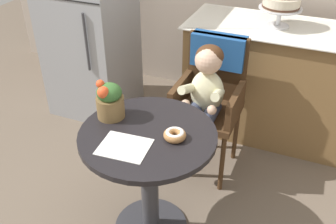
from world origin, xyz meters
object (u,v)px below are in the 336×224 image
seated_child (205,90)px  refrigerator (88,15)px  tiered_cake_stand (282,1)px  donut_front (175,135)px  flower_vase (110,100)px  wicker_chair (212,84)px  cafe_table (149,164)px

seated_child → refrigerator: bearing=157.0°
tiered_cake_stand → refrigerator: size_ratio=0.18×
refrigerator → donut_front: bearing=-42.4°
flower_vase → refrigerator: size_ratio=0.13×
wicker_chair → tiered_cake_stand: bearing=65.2°
wicker_chair → donut_front: (0.03, -0.75, 0.10)m
cafe_table → seated_child: size_ratio=0.99×
flower_vase → tiered_cake_stand: bearing=61.8°
flower_vase → seated_child: bearing=56.3°
wicker_chair → refrigerator: 1.23m
cafe_table → donut_front: donut_front is taller
seated_child → refrigerator: (-1.16, 0.49, 0.17)m
cafe_table → refrigerator: (-1.05, 1.10, 0.34)m
cafe_table → wicker_chair: 0.78m
seated_child → tiered_cake_stand: 0.86m
seated_child → flower_vase: (-0.36, -0.55, 0.15)m
tiered_cake_stand → wicker_chair: bearing=-119.2°
cafe_table → flower_vase: 0.41m
tiered_cake_stand → donut_front: bearing=-101.8°
donut_front → tiered_cake_stand: bearing=78.2°
flower_vase → refrigerator: (-0.80, 1.04, 0.02)m
wicker_chair → tiered_cake_stand: 0.76m
donut_front → refrigerator: size_ratio=0.07×
cafe_table → refrigerator: 1.56m
cafe_table → tiered_cake_stand: tiered_cake_stand is taller
wicker_chair → flower_vase: (-0.36, -0.70, 0.19)m
tiered_cake_stand → refrigerator: refrigerator is taller
wicker_chair → seated_child: 0.16m
cafe_table → tiered_cake_stand: 1.48m
flower_vase → refrigerator: bearing=127.6°
donut_front → tiered_cake_stand: tiered_cake_stand is taller
donut_front → refrigerator: 1.62m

